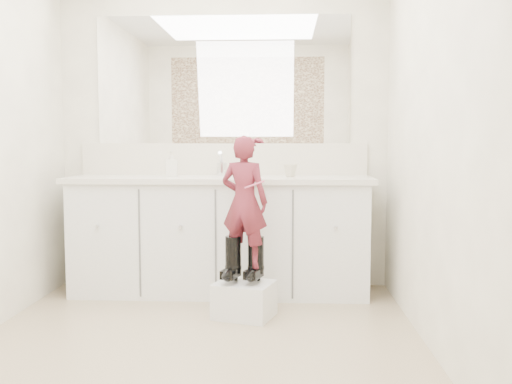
{
  "coord_description": "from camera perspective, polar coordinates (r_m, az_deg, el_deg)",
  "views": [
    {
      "loc": [
        0.49,
        -3.05,
        1.15
      ],
      "look_at": [
        0.3,
        0.71,
        0.82
      ],
      "focal_mm": 40.0,
      "sensor_mm": 36.0,
      "label": 1
    }
  ],
  "objects": [
    {
      "name": "floor",
      "position": [
        3.3,
        -6.06,
        -15.43
      ],
      "size": [
        3.0,
        3.0,
        0.0
      ],
      "primitive_type": "plane",
      "color": "#887759",
      "rests_on": "ground"
    },
    {
      "name": "wall_back",
      "position": [
        4.58,
        -3.28,
        5.63
      ],
      "size": [
        2.6,
        0.0,
        2.6
      ],
      "primitive_type": "plane",
      "rotation": [
        1.57,
        0.0,
        0.0
      ],
      "color": "beige",
      "rests_on": "floor"
    },
    {
      "name": "wall_front",
      "position": [
        1.63,
        -14.7,
        6.57
      ],
      "size": [
        2.6,
        0.0,
        2.6
      ],
      "primitive_type": "plane",
      "rotation": [
        -1.57,
        0.0,
        0.0
      ],
      "color": "beige",
      "rests_on": "floor"
    },
    {
      "name": "wall_right",
      "position": [
        3.16,
        17.83,
        5.67
      ],
      "size": [
        0.0,
        3.0,
        3.0
      ],
      "primitive_type": "plane",
      "rotation": [
        1.57,
        0.0,
        -1.57
      ],
      "color": "beige",
      "rests_on": "floor"
    },
    {
      "name": "vanity_cabinet",
      "position": [
        4.37,
        -3.62,
        -4.56
      ],
      "size": [
        2.2,
        0.55,
        0.85
      ],
      "primitive_type": "cube",
      "color": "silver",
      "rests_on": "floor"
    },
    {
      "name": "countertop",
      "position": [
        4.3,
        -3.67,
        1.26
      ],
      "size": [
        2.28,
        0.58,
        0.04
      ],
      "primitive_type": "cube",
      "color": "beige",
      "rests_on": "vanity_cabinet"
    },
    {
      "name": "backsplash",
      "position": [
        4.57,
        -3.29,
        3.31
      ],
      "size": [
        2.28,
        0.03,
        0.25
      ],
      "primitive_type": "cube",
      "color": "beige",
      "rests_on": "countertop"
    },
    {
      "name": "mirror",
      "position": [
        4.59,
        -3.32,
        11.12
      ],
      "size": [
        2.0,
        0.02,
        1.0
      ],
      "primitive_type": "cube",
      "color": "white",
      "rests_on": "wall_back"
    },
    {
      "name": "faucet",
      "position": [
        4.46,
        -3.43,
        2.3
      ],
      "size": [
        0.08,
        0.08,
        0.1
      ],
      "primitive_type": "cylinder",
      "color": "silver",
      "rests_on": "countertop"
    },
    {
      "name": "cup",
      "position": [
        4.29,
        3.46,
        2.17
      ],
      "size": [
        0.12,
        0.12,
        0.1
      ],
      "primitive_type": "imported",
      "rotation": [
        0.0,
        0.0,
        0.2
      ],
      "color": "#BFB499",
      "rests_on": "countertop"
    },
    {
      "name": "soap_bottle",
      "position": [
        4.37,
        -8.44,
        2.81
      ],
      "size": [
        0.1,
        0.1,
        0.19
      ],
      "primitive_type": "imported",
      "rotation": [
        0.0,
        0.0,
        0.16
      ],
      "color": "silver",
      "rests_on": "countertop"
    },
    {
      "name": "step_stool",
      "position": [
        3.82,
        -1.17,
        -10.72
      ],
      "size": [
        0.44,
        0.4,
        0.23
      ],
      "primitive_type": "cube",
      "rotation": [
        0.0,
        0.0,
        -0.3
      ],
      "color": "silver",
      "rests_on": "floor"
    },
    {
      "name": "boot_left",
      "position": [
        3.78,
        -2.3,
        -6.72
      ],
      "size": [
        0.17,
        0.23,
        0.3
      ],
      "primitive_type": null,
      "rotation": [
        0.0,
        0.0,
        -0.3
      ],
      "color": "black",
      "rests_on": "step_stool"
    },
    {
      "name": "boot_right",
      "position": [
        3.77,
        -0.01,
        -6.74
      ],
      "size": [
        0.17,
        0.23,
        0.3
      ],
      "primitive_type": null,
      "rotation": [
        0.0,
        0.0,
        -0.3
      ],
      "color": "black",
      "rests_on": "step_stool"
    },
    {
      "name": "toddler",
      "position": [
        3.71,
        -1.17,
        -0.99
      ],
      "size": [
        0.36,
        0.29,
        0.86
      ],
      "primitive_type": "imported",
      "rotation": [
        0.0,
        0.0,
        2.84
      ],
      "color": "#A73342",
      "rests_on": "step_stool"
    },
    {
      "name": "toothbrush",
      "position": [
        3.62,
        -0.15,
        0.75
      ],
      "size": [
        0.13,
        0.05,
        0.06
      ],
      "primitive_type": "cylinder",
      "rotation": [
        0.0,
        1.22,
        -0.3
      ],
      "color": "#D45277",
      "rests_on": "toddler"
    }
  ]
}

